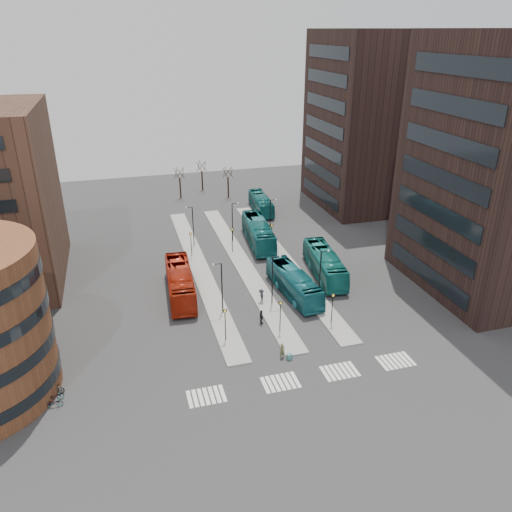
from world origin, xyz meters
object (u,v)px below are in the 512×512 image
object	(u,v)px
commuter_b	(261,317)
teal_bus_d	(261,203)
teal_bus_c	(325,264)
bicycle_far	(54,397)
commuter_a	(193,308)
commuter_c	(261,296)
suitcase	(289,357)
bicycle_near	(53,403)
red_bus	(180,282)
teal_bus_b	(258,232)
teal_bus_a	(294,283)
bicycle_mid	(55,389)
traveller	(282,351)

from	to	relation	value
commuter_b	teal_bus_d	bearing A→B (deg)	-18.12
teal_bus_c	bicycle_far	world-z (taller)	teal_bus_c
teal_bus_d	commuter_b	bearing A→B (deg)	-102.72
bicycle_far	commuter_a	bearing A→B (deg)	-72.86
commuter_c	teal_bus_d	bearing A→B (deg)	167.63
suitcase	bicycle_near	bearing A→B (deg)	171.30
teal_bus_d	bicycle_near	size ratio (longest dim) A/B	6.68
commuter_a	bicycle_far	bearing A→B (deg)	25.28
red_bus	bicycle_far	distance (m)	21.20
teal_bus_b	red_bus	bearing A→B (deg)	-131.48
commuter_a	commuter_b	xyz separation A→B (m)	(7.01, -3.78, -0.10)
suitcase	teal_bus_b	size ratio (longest dim) A/B	0.05
bicycle_near	teal_bus_d	bearing A→B (deg)	-34.76
commuter_a	teal_bus_a	bearing A→B (deg)	174.05
red_bus	commuter_b	size ratio (longest dim) A/B	7.51
teal_bus_d	bicycle_far	xyz separation A→B (m)	(-31.77, -43.34, -1.02)
teal_bus_c	commuter_c	world-z (taller)	teal_bus_c
commuter_b	bicycle_near	distance (m)	22.63
bicycle_mid	teal_bus_b	bearing A→B (deg)	-36.62
suitcase	teal_bus_b	xyz separation A→B (m)	(5.22, 29.11, 1.49)
teal_bus_d	bicycle_near	bearing A→B (deg)	-122.15
teal_bus_c	bicycle_near	size ratio (longest dim) A/B	7.72
teal_bus_d	commuter_a	size ratio (longest dim) A/B	5.72
teal_bus_d	commuter_b	xyz separation A→B (m)	(-10.59, -36.06, -0.65)
red_bus	teal_bus_a	size ratio (longest dim) A/B	1.09
teal_bus_c	traveller	size ratio (longest dim) A/B	7.66
suitcase	commuter_b	size ratio (longest dim) A/B	0.37
suitcase	bicycle_far	xyz separation A→B (m)	(-21.97, -0.16, 0.15)
bicycle_far	bicycle_near	bearing A→B (deg)	159.17
teal_bus_a	bicycle_far	world-z (taller)	teal_bus_a
red_bus	traveller	distance (m)	17.58
commuter_b	teal_bus_b	bearing A→B (deg)	-17.04
suitcase	teal_bus_d	distance (m)	44.29
suitcase	red_bus	size ratio (longest dim) A/B	0.05
teal_bus_a	bicycle_far	distance (m)	29.69
teal_bus_c	traveller	bearing A→B (deg)	-118.48
teal_bus_d	commuter_b	size ratio (longest dim) A/B	6.39
commuter_c	bicycle_near	xyz separation A→B (m)	(-22.49, -12.44, -0.47)
red_bus	teal_bus_a	world-z (taller)	red_bus
red_bus	commuter_c	size ratio (longest dim) A/B	7.05
teal_bus_c	commuter_a	bearing A→B (deg)	-156.85
red_bus	commuter_a	distance (m)	5.38
commuter_c	bicycle_far	xyz separation A→B (m)	(-22.49, -11.73, -0.43)
teal_bus_b	bicycle_far	xyz separation A→B (m)	(-27.19, -29.27, -1.34)
traveller	bicycle_near	bearing A→B (deg)	166.72
red_bus	commuter_c	distance (m)	10.16
teal_bus_b	commuter_a	bearing A→B (deg)	-120.38
teal_bus_b	teal_bus_d	bearing A→B (deg)	77.15
commuter_b	bicycle_mid	xyz separation A→B (m)	(-21.18, -6.21, -0.33)
teal_bus_d	bicycle_near	world-z (taller)	teal_bus_d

